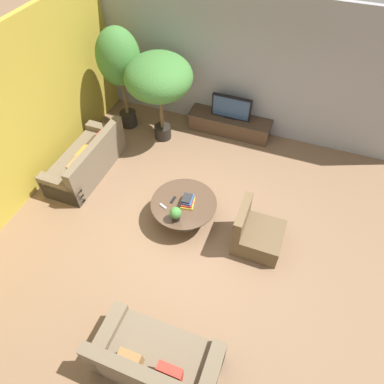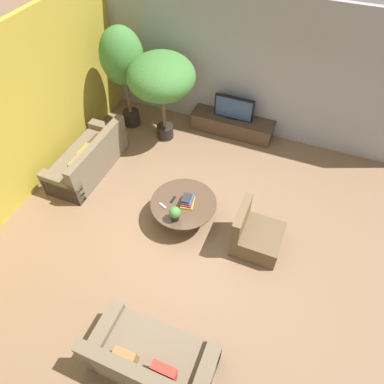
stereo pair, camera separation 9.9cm
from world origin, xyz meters
TOP-DOWN VIEW (x-y plane):
  - ground_plane at (0.00, 0.00)m, footprint 24.00×24.00m
  - back_wall_stone at (0.00, 3.26)m, footprint 7.40×0.12m
  - side_wall_left at (-3.26, 0.20)m, footprint 0.12×7.40m
  - media_console at (-0.10, 2.94)m, footprint 1.90×0.50m
  - television at (-0.10, 2.94)m, footprint 0.90×0.13m
  - coffee_table at (-0.16, 0.18)m, footprint 1.19×1.19m
  - couch_by_wall at (-2.49, 0.64)m, footprint 0.84×1.91m
  - couch_near_entry at (0.45, -2.35)m, footprint 1.66×0.84m
  - armchair_wicker at (1.20, 0.10)m, footprint 0.80×0.76m
  - potted_palm_tall at (-2.45, 2.36)m, footprint 0.91×0.91m
  - potted_palm_corner at (-1.49, 2.22)m, footprint 1.40×1.40m
  - potted_plant_tabletop at (-0.14, -0.21)m, footprint 0.21×0.21m
  - book_stack at (-0.09, 0.20)m, footprint 0.27×0.35m
  - remote_black at (-0.36, 0.17)m, footprint 0.05×0.16m
  - remote_silver at (-0.46, -0.03)m, footprint 0.16×0.10m

SIDE VIEW (x-z plane):
  - ground_plane at x=0.00m, z-range 0.00..0.00m
  - media_console at x=-0.10m, z-range 0.01..0.44m
  - armchair_wicker at x=1.20m, z-range -0.16..0.70m
  - couch_near_entry at x=0.45m, z-range -0.14..0.70m
  - couch_by_wall at x=-2.49m, z-range -0.13..0.71m
  - coffee_table at x=-0.16m, z-range 0.09..0.55m
  - remote_black at x=-0.36m, z-range 0.45..0.47m
  - remote_silver at x=-0.46m, z-range 0.45..0.47m
  - book_stack at x=-0.09m, z-range 0.44..0.59m
  - potted_plant_tabletop at x=-0.14m, z-range 0.47..0.75m
  - television at x=-0.10m, z-range 0.42..0.95m
  - back_wall_stone at x=0.00m, z-range 0.00..3.00m
  - side_wall_left at x=-3.26m, z-range 0.00..3.00m
  - potted_palm_corner at x=-1.49m, z-range 0.51..2.50m
  - potted_palm_tall at x=-2.45m, z-range 0.47..2.80m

